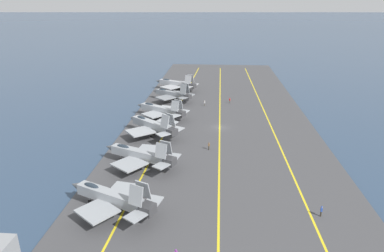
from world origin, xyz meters
name	(u,v)px	position (x,y,z in m)	size (l,w,h in m)	color
ground_plane	(220,129)	(0.00, 0.00, 0.00)	(2000.00, 2000.00, 0.00)	#2D425B
carrier_deck	(220,128)	(0.00, 0.00, 0.20)	(188.98, 49.79, 0.40)	#424244
deck_stripe_foul_line	(272,129)	(0.00, -13.69, 0.40)	(170.08, 0.36, 0.01)	yellow
deck_stripe_centerline	(220,127)	(0.00, 0.00, 0.40)	(170.08, 0.36, 0.01)	yellow
deck_stripe_edge_line	(168,126)	(0.00, 13.69, 0.40)	(170.08, 0.36, 0.01)	yellow
parked_jet_nearest	(111,197)	(-39.75, 16.83, 3.02)	(12.39, 16.49, 6.52)	#93999E
parked_jet_second	(140,154)	(-23.62, 15.97, 2.92)	(13.24, 16.73, 6.28)	#93999E
parked_jet_third	(152,125)	(-6.92, 16.64, 3.11)	(14.33, 15.66, 6.77)	#9EA3A8
parked_jet_fourth	(161,110)	(6.87, 16.85, 2.80)	(12.79, 16.55, 6.02)	#9EA3A8
parked_jet_fifth	(172,94)	(24.06, 15.93, 2.92)	(12.62, 15.27, 6.62)	gray
parked_jet_sixth	(176,84)	(38.51, 16.47, 3.02)	(13.78, 17.11, 6.47)	#A8AAAF
crew_brown_vest	(209,146)	(-14.58, 2.38, 1.37)	(0.28, 0.39, 1.76)	#383328
crew_red_vest	(230,100)	(23.05, -3.16, 1.40)	(0.46, 0.43, 1.83)	#4C473D
crew_blue_vest	(321,211)	(-38.50, -15.80, 1.41)	(0.41, 0.30, 1.84)	#383328
crew_white_vest	(205,103)	(19.45, 4.85, 1.36)	(0.42, 0.33, 1.74)	#4C473D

